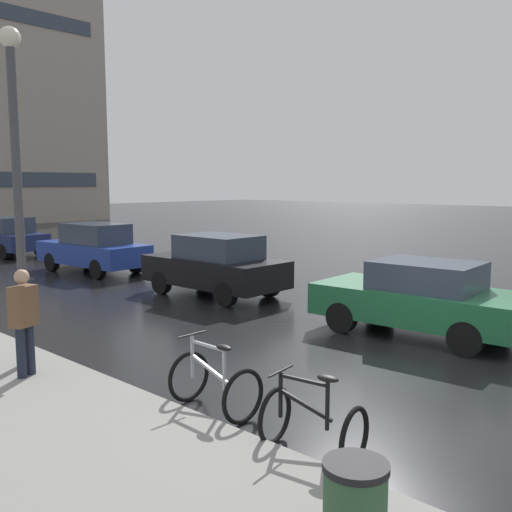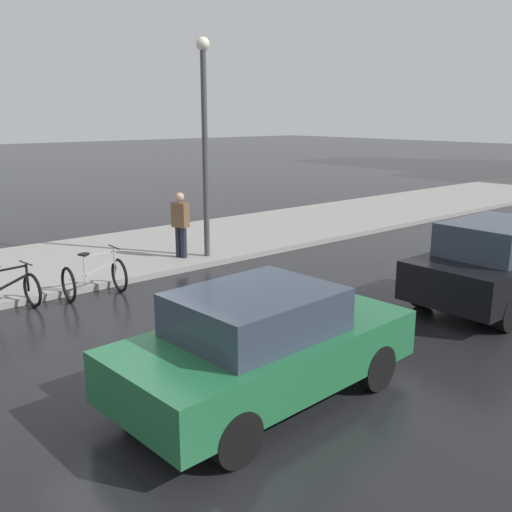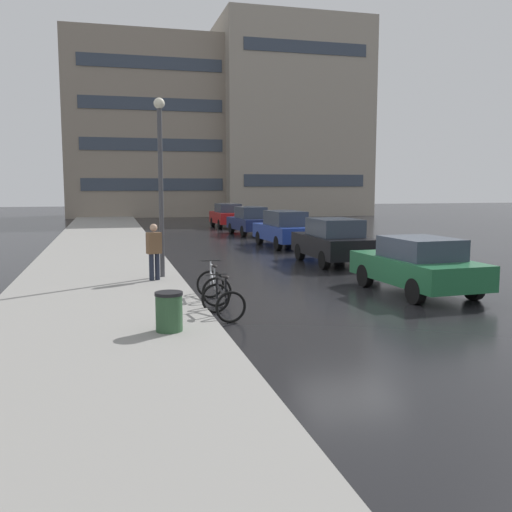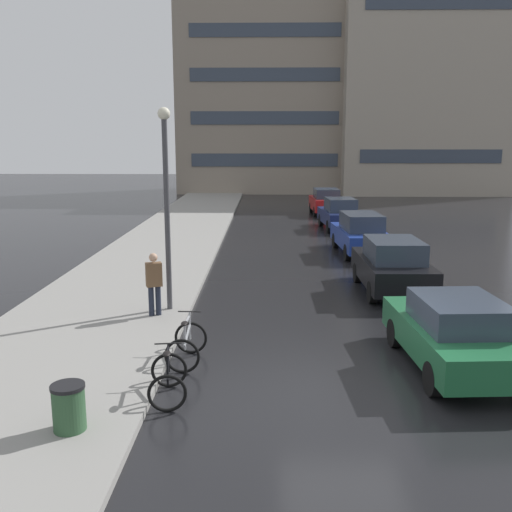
{
  "view_description": "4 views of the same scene",
  "coord_description": "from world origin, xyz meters",
  "views": [
    {
      "loc": [
        -8.26,
        -4.44,
        3.06
      ],
      "look_at": [
        0.64,
        3.72,
        1.51
      ],
      "focal_mm": 40.0,
      "sensor_mm": 36.0,
      "label": 1
    },
    {
      "loc": [
        7.47,
        -3.74,
        3.64
      ],
      "look_at": [
        -1.28,
        3.61,
        0.8
      ],
      "focal_mm": 40.0,
      "sensor_mm": 36.0,
      "label": 2
    },
    {
      "loc": [
        -5.67,
        -12.78,
        2.88
      ],
      "look_at": [
        -1.48,
        3.44,
        0.8
      ],
      "focal_mm": 40.0,
      "sensor_mm": 36.0,
      "label": 3
    },
    {
      "loc": [
        -1.57,
        -10.34,
        4.59
      ],
      "look_at": [
        -1.81,
        3.58,
        1.76
      ],
      "focal_mm": 40.0,
      "sensor_mm": 36.0,
      "label": 4
    }
  ],
  "objects": [
    {
      "name": "car_red",
      "position": [
        2.2,
        25.55,
        0.83
      ],
      "size": [
        1.88,
        3.78,
        1.65
      ],
      "color": "#AD1919",
      "rests_on": "ground"
    },
    {
      "name": "trash_bin",
      "position": [
        -4.63,
        -2.17,
        0.45
      ],
      "size": [
        0.53,
        0.53,
        0.89
      ],
      "color": "#2D5133",
      "rests_on": "ground"
    },
    {
      "name": "sidewalk_kerb",
      "position": [
        -6.0,
        10.0,
        0.07
      ],
      "size": [
        4.8,
        60.0,
        0.14
      ],
      "primitive_type": "cube",
      "color": "gray",
      "rests_on": "ground"
    },
    {
      "name": "pedestrian",
      "position": [
        -4.44,
        3.81,
        1.01
      ],
      "size": [
        0.46,
        0.36,
        1.78
      ],
      "color": "#1E2333",
      "rests_on": "ground"
    },
    {
      "name": "bicycle_nearest",
      "position": [
        -3.32,
        -0.78,
        0.39
      ],
      "size": [
        0.82,
        1.16,
        0.97
      ],
      "color": "black",
      "rests_on": "ground"
    },
    {
      "name": "ground_plane",
      "position": [
        0.0,
        0.0,
        0.0
      ],
      "size": [
        140.0,
        140.0,
        0.0
      ],
      "primitive_type": "plane",
      "color": "black"
    },
    {
      "name": "car_green",
      "position": [
        2.28,
        0.74,
        0.77
      ],
      "size": [
        2.12,
        4.19,
        1.51
      ],
      "color": "#1E6038",
      "rests_on": "ground"
    },
    {
      "name": "car_navy",
      "position": [
        2.32,
        19.56,
        0.81
      ],
      "size": [
        2.02,
        4.04,
        1.64
      ],
      "color": "navy",
      "rests_on": "ground"
    },
    {
      "name": "car_blue",
      "position": [
        2.32,
        12.84,
        0.84
      ],
      "size": [
        1.99,
        4.42,
        1.69
      ],
      "color": "navy",
      "rests_on": "ground"
    },
    {
      "name": "bicycle_second",
      "position": [
        -3.22,
        0.94,
        0.4
      ],
      "size": [
        0.76,
        1.17,
        1.0
      ],
      "color": "black",
      "rests_on": "ground"
    },
    {
      "name": "building_facade_main",
      "position": [
        -1.72,
        42.69,
        8.23
      ],
      "size": [
        15.29,
        7.19,
        16.47
      ],
      "color": "gray",
      "rests_on": "ground"
    },
    {
      "name": "car_black",
      "position": [
        2.31,
        6.74,
        0.84
      ],
      "size": [
        1.91,
        4.09,
        1.67
      ],
      "color": "black",
      "rests_on": "ground"
    },
    {
      "name": "building_facade_side",
      "position": [
        11.93,
        42.15,
        9.26
      ],
      "size": [
        14.12,
        9.73,
        18.52
      ],
      "color": "#9E9384",
      "rests_on": "ground"
    },
    {
      "name": "streetlamp",
      "position": [
        -4.16,
        4.41,
        3.24
      ],
      "size": [
        0.32,
        0.32,
        5.42
      ],
      "color": "#424247",
      "rests_on": "ground"
    }
  ]
}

